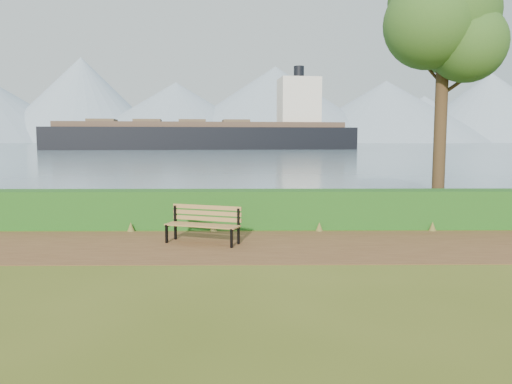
{
  "coord_description": "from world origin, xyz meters",
  "views": [
    {
      "loc": [
        -0.15,
        -10.48,
        2.33
      ],
      "look_at": [
        -0.03,
        1.2,
        1.1
      ],
      "focal_mm": 35.0,
      "sensor_mm": 36.0,
      "label": 1
    }
  ],
  "objects": [
    {
      "name": "bench",
      "position": [
        -1.21,
        0.62,
        0.49
      ],
      "size": [
        1.75,
        1.04,
        0.85
      ],
      "rotation": [
        0.0,
        0.0,
        -0.35
      ],
      "color": "black",
      "rests_on": "ground"
    },
    {
      "name": "tree",
      "position": [
        5.32,
        3.93,
        5.65
      ],
      "size": [
        3.6,
        3.38,
        7.6
      ],
      "rotation": [
        0.0,
        0.0,
        0.4
      ],
      "color": "#342215",
      "rests_on": "ground"
    },
    {
      "name": "mountains",
      "position": [
        -9.17,
        406.05,
        27.7
      ],
      "size": [
        585.0,
        190.0,
        70.0
      ],
      "color": "#7F95AA",
      "rests_on": "ground"
    },
    {
      "name": "path",
      "position": [
        0.0,
        0.3,
        0.01
      ],
      "size": [
        40.0,
        3.4,
        0.01
      ],
      "primitive_type": "cube",
      "color": "brown",
      "rests_on": "ground"
    },
    {
      "name": "water",
      "position": [
        0.0,
        260.0,
        0.01
      ],
      "size": [
        700.0,
        510.0,
        0.0
      ],
      "primitive_type": "cube",
      "color": "#465B70",
      "rests_on": "ground"
    },
    {
      "name": "hedge",
      "position": [
        0.0,
        2.6,
        0.5
      ],
      "size": [
        32.0,
        0.85,
        1.0
      ],
      "primitive_type": "cube",
      "color": "#184714",
      "rests_on": "ground"
    },
    {
      "name": "ground",
      "position": [
        0.0,
        0.0,
        0.0
      ],
      "size": [
        140.0,
        140.0,
        0.0
      ],
      "primitive_type": "plane",
      "color": "#485418",
      "rests_on": "ground"
    },
    {
      "name": "cargo_ship",
      "position": [
        -8.99,
        109.27,
        3.28
      ],
      "size": [
        73.25,
        19.83,
        21.98
      ],
      "rotation": [
        0.0,
        0.0,
        0.12
      ],
      "color": "black",
      "rests_on": "ground"
    }
  ]
}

